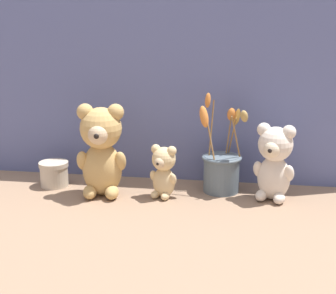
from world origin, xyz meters
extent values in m
plane|color=#8E7056|center=(0.00, 0.00, 0.00)|extent=(4.00, 4.00, 0.00)
cube|color=slate|center=(0.00, 0.17, 0.33)|extent=(1.24, 0.02, 0.65)
ellipsoid|color=tan|center=(-0.19, -0.01, 0.08)|extent=(0.12, 0.11, 0.16)
sphere|color=tan|center=(-0.19, -0.01, 0.20)|extent=(0.12, 0.12, 0.12)
sphere|color=#D1B289|center=(-0.18, -0.06, 0.19)|extent=(0.06, 0.06, 0.06)
sphere|color=black|center=(-0.18, -0.08, 0.19)|extent=(0.02, 0.02, 0.02)
sphere|color=tan|center=(-0.15, -0.01, 0.25)|extent=(0.05, 0.05, 0.05)
sphere|color=tan|center=(-0.23, -0.02, 0.25)|extent=(0.05, 0.05, 0.05)
ellipsoid|color=tan|center=(-0.13, -0.02, 0.11)|extent=(0.04, 0.06, 0.07)
ellipsoid|color=tan|center=(-0.24, -0.03, 0.11)|extent=(0.04, 0.06, 0.07)
ellipsoid|color=tan|center=(-0.15, -0.04, 0.02)|extent=(0.05, 0.07, 0.04)
ellipsoid|color=tan|center=(-0.22, -0.05, 0.02)|extent=(0.05, 0.07, 0.04)
ellipsoid|color=beige|center=(0.30, 0.03, 0.06)|extent=(0.11, 0.10, 0.13)
sphere|color=beige|center=(0.30, 0.03, 0.16)|extent=(0.10, 0.10, 0.10)
sphere|color=beige|center=(0.29, -0.01, 0.16)|extent=(0.05, 0.05, 0.05)
sphere|color=black|center=(0.29, -0.03, 0.16)|extent=(0.01, 0.01, 0.01)
sphere|color=beige|center=(0.34, 0.02, 0.20)|extent=(0.04, 0.04, 0.04)
sphere|color=beige|center=(0.27, 0.04, 0.20)|extent=(0.04, 0.04, 0.04)
ellipsoid|color=beige|center=(0.34, 0.01, 0.09)|extent=(0.04, 0.05, 0.06)
ellipsoid|color=beige|center=(0.26, 0.03, 0.09)|extent=(0.04, 0.05, 0.06)
ellipsoid|color=beige|center=(0.32, -0.01, 0.02)|extent=(0.05, 0.06, 0.03)
ellipsoid|color=beige|center=(0.27, 0.01, 0.02)|extent=(0.05, 0.06, 0.03)
ellipsoid|color=#DBBC84|center=(-0.01, -0.01, 0.05)|extent=(0.08, 0.07, 0.09)
sphere|color=#DBBC84|center=(-0.01, -0.01, 0.11)|extent=(0.07, 0.07, 0.07)
sphere|color=#D1B289|center=(-0.02, -0.03, 0.11)|extent=(0.03, 0.03, 0.03)
sphere|color=black|center=(-0.02, -0.04, 0.11)|extent=(0.01, 0.01, 0.01)
sphere|color=#DBBC84|center=(0.02, -0.01, 0.14)|extent=(0.03, 0.03, 0.03)
sphere|color=#DBBC84|center=(-0.03, 0.00, 0.14)|extent=(0.03, 0.03, 0.03)
ellipsoid|color=#DBBC84|center=(0.02, -0.02, 0.06)|extent=(0.03, 0.03, 0.04)
ellipsoid|color=#DBBC84|center=(-0.04, 0.00, 0.06)|extent=(0.03, 0.03, 0.04)
ellipsoid|color=#DBBC84|center=(0.00, -0.03, 0.01)|extent=(0.03, 0.04, 0.02)
ellipsoid|color=#DBBC84|center=(-0.03, -0.02, 0.01)|extent=(0.03, 0.04, 0.02)
cylinder|color=slate|center=(0.15, 0.07, 0.06)|extent=(0.11, 0.11, 0.11)
torus|color=slate|center=(0.15, 0.07, 0.10)|extent=(0.12, 0.12, 0.01)
cylinder|color=olive|center=(0.18, 0.09, 0.17)|extent=(0.03, 0.03, 0.11)
ellipsoid|color=gold|center=(0.19, 0.10, 0.22)|extent=(0.03, 0.04, 0.06)
cylinder|color=olive|center=(0.12, 0.04, 0.17)|extent=(0.04, 0.04, 0.13)
ellipsoid|color=orange|center=(0.10, 0.03, 0.24)|extent=(0.05, 0.05, 0.07)
cylinder|color=olive|center=(0.19, 0.05, 0.17)|extent=(0.03, 0.05, 0.13)
ellipsoid|color=tan|center=(0.21, 0.03, 0.24)|extent=(0.03, 0.04, 0.04)
cylinder|color=olive|center=(0.12, 0.08, 0.19)|extent=(0.01, 0.03, 0.16)
ellipsoid|color=orange|center=(0.11, 0.08, 0.27)|extent=(0.02, 0.03, 0.05)
cylinder|color=olive|center=(0.17, 0.09, 0.17)|extent=(0.02, 0.02, 0.12)
ellipsoid|color=orange|center=(0.18, 0.10, 0.23)|extent=(0.04, 0.04, 0.04)
cylinder|color=beige|center=(-0.36, 0.04, 0.03)|extent=(0.08, 0.08, 0.06)
cylinder|color=beige|center=(-0.36, 0.04, 0.07)|extent=(0.09, 0.09, 0.01)
camera|label=1|loc=(0.22, -1.39, 0.53)|focal=55.00mm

